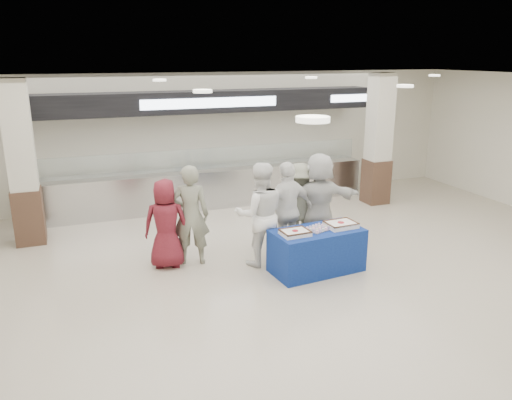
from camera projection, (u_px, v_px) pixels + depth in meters
name	position (u px, v px, depth m)	size (l,w,h in m)	color
ground	(305.00, 302.00, 7.55)	(14.00, 14.00, 0.00)	beige
serving_line	(209.00, 160.00, 12.08)	(8.70, 0.85, 2.80)	#BABCC2
column_left	(22.00, 167.00, 9.55)	(0.55, 0.55, 3.20)	#3C261B
column_right	(378.00, 143.00, 12.25)	(0.55, 0.55, 3.20)	#3C261B
display_table	(317.00, 251.00, 8.55)	(1.55, 0.78, 0.75)	navy
sheet_cake_left	(295.00, 232.00, 8.19)	(0.47, 0.37, 0.10)	white
sheet_cake_right	(341.00, 224.00, 8.57)	(0.53, 0.42, 0.10)	white
cupcake_tray	(318.00, 228.00, 8.43)	(0.45, 0.39, 0.06)	#A2A3A7
civilian_maroon	(166.00, 224.00, 8.62)	(0.77, 0.50, 1.58)	maroon
soldier_a	(191.00, 215.00, 8.74)	(0.66, 0.43, 1.80)	slate
chef_tall	(260.00, 214.00, 8.70)	(0.90, 0.70, 1.85)	white
chef_short	(288.00, 210.00, 9.01)	(1.05, 0.44, 1.79)	white
soldier_b	(299.00, 205.00, 9.62)	(1.06, 0.61, 1.64)	slate
civilian_white	(319.00, 201.00, 9.50)	(1.72, 0.55, 1.86)	white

